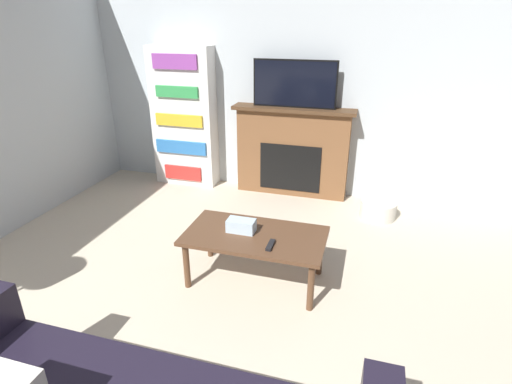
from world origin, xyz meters
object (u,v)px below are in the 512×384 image
at_px(fireplace, 292,151).
at_px(coffee_table, 255,240).
at_px(storage_basket, 378,209).
at_px(tv, 295,84).
at_px(bookshelf, 184,118).

relative_size(fireplace, coffee_table, 1.28).
bearing_deg(storage_basket, coffee_table, -123.20).
height_order(tv, storage_basket, tv).
distance_m(tv, bookshelf, 1.45).
distance_m(bookshelf, storage_basket, 2.55).
height_order(fireplace, storage_basket, fireplace).
distance_m(coffee_table, bookshelf, 2.39).
bearing_deg(tv, storage_basket, -20.07).
xyz_separation_m(fireplace, bookshelf, (-1.37, -0.02, 0.32)).
bearing_deg(fireplace, coffee_table, -87.37).
bearing_deg(storage_basket, tv, 159.93).
bearing_deg(coffee_table, storage_basket, 56.80).
bearing_deg(coffee_table, bookshelf, 128.51).
bearing_deg(coffee_table, tv, 92.66).
bearing_deg(bookshelf, coffee_table, -51.49).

